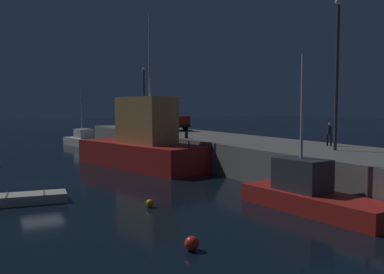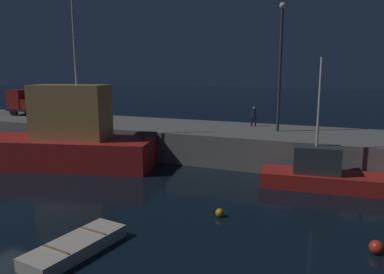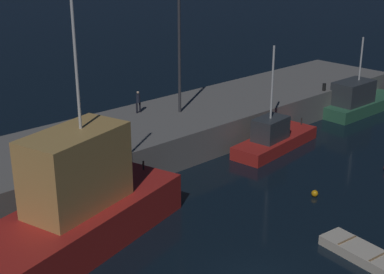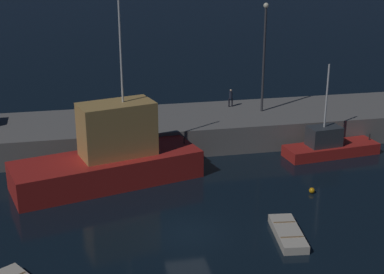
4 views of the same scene
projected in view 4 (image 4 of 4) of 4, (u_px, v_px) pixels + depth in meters
ground_plane at (188, 234)px, 31.58m from camera, size 320.00×320.00×0.00m
pier_quay at (151, 131)px, 45.57m from camera, size 63.22×7.84×2.23m
fishing_trawler_red at (329, 145)px, 43.18m from camera, size 7.76×3.08×7.31m
fishing_boat_blue at (110, 157)px, 37.89m from camera, size 13.52×7.37×12.36m
rowboat_white_mid at (288, 233)px, 31.16m from camera, size 1.86×4.07×0.51m
mooring_buoy_near at (312, 190)px, 36.71m from camera, size 0.39×0.39×0.39m
lamp_post_east at (264, 50)px, 45.42m from camera, size 0.44×0.44×9.07m
dockworker at (231, 97)px, 48.13m from camera, size 0.41×0.31×1.57m
bollard_central at (112, 131)px, 41.31m from camera, size 0.28×0.28×0.54m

